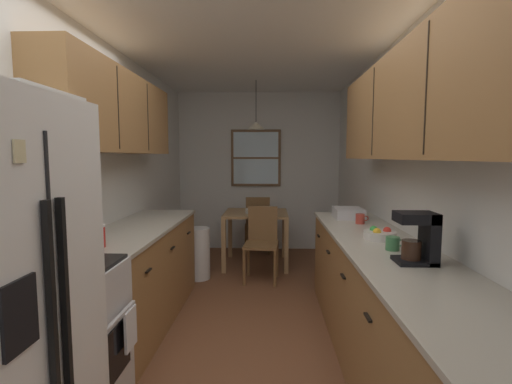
# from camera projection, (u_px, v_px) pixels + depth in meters

# --- Properties ---
(ground_plane) EXTENTS (12.00, 12.00, 0.00)m
(ground_plane) POSITION_uv_depth(u_px,v_px,m) (250.00, 316.00, 3.51)
(ground_plane) COLOR brown
(wall_left) EXTENTS (0.10, 9.00, 2.55)m
(wall_left) POSITION_uv_depth(u_px,v_px,m) (107.00, 183.00, 3.44)
(wall_left) COLOR silver
(wall_left) RESTS_ON ground
(wall_right) EXTENTS (0.10, 9.00, 2.55)m
(wall_right) POSITION_uv_depth(u_px,v_px,m) (398.00, 184.00, 3.33)
(wall_right) COLOR silver
(wall_right) RESTS_ON ground
(wall_back) EXTENTS (4.40, 0.10, 2.55)m
(wall_back) POSITION_uv_depth(u_px,v_px,m) (259.00, 172.00, 6.02)
(wall_back) COLOR silver
(wall_back) RESTS_ON ground
(ceiling_slab) EXTENTS (4.40, 9.00, 0.08)m
(ceiling_slab) POSITION_uv_depth(u_px,v_px,m) (250.00, 36.00, 3.26)
(ceiling_slab) COLOR white
(stove_range) EXTENTS (0.66, 0.59, 1.10)m
(stove_range) POSITION_uv_depth(u_px,v_px,m) (58.00, 345.00, 2.05)
(stove_range) COLOR silver
(stove_range) RESTS_ON ground
(microwave_over_range) EXTENTS (0.39, 0.59, 0.34)m
(microwave_over_range) POSITION_uv_depth(u_px,v_px,m) (25.00, 122.00, 1.93)
(microwave_over_range) COLOR white
(counter_left) EXTENTS (0.64, 1.99, 0.90)m
(counter_left) POSITION_uv_depth(u_px,v_px,m) (139.00, 275.00, 3.33)
(counter_left) COLOR olive
(counter_left) RESTS_ON ground
(upper_cabinets_left) EXTENTS (0.33, 2.07, 0.68)m
(upper_cabinets_left) POSITION_uv_depth(u_px,v_px,m) (116.00, 113.00, 3.15)
(upper_cabinets_left) COLOR olive
(counter_right) EXTENTS (0.64, 3.26, 0.90)m
(counter_right) POSITION_uv_depth(u_px,v_px,m) (388.00, 312.00, 2.53)
(counter_right) COLOR olive
(counter_right) RESTS_ON ground
(upper_cabinets_right) EXTENTS (0.33, 2.94, 0.72)m
(upper_cabinets_right) POSITION_uv_depth(u_px,v_px,m) (420.00, 103.00, 2.34)
(upper_cabinets_right) COLOR olive
(dining_table) EXTENTS (0.87, 0.83, 0.75)m
(dining_table) POSITION_uv_depth(u_px,v_px,m) (256.00, 221.00, 5.12)
(dining_table) COLOR #A87F51
(dining_table) RESTS_ON ground
(dining_chair_near) EXTENTS (0.43, 0.43, 0.90)m
(dining_chair_near) POSITION_uv_depth(u_px,v_px,m) (262.00, 240.00, 4.51)
(dining_chair_near) COLOR brown
(dining_chair_near) RESTS_ON ground
(dining_chair_far) EXTENTS (0.40, 0.40, 0.90)m
(dining_chair_far) POSITION_uv_depth(u_px,v_px,m) (258.00, 222.00, 5.75)
(dining_chair_far) COLOR brown
(dining_chair_far) RESTS_ON ground
(pendant_light) EXTENTS (0.24, 0.24, 0.66)m
(pendant_light) POSITION_uv_depth(u_px,v_px,m) (256.00, 126.00, 4.99)
(pendant_light) COLOR black
(back_window) EXTENTS (0.80, 0.05, 0.91)m
(back_window) POSITION_uv_depth(u_px,v_px,m) (256.00, 158.00, 5.93)
(back_window) COLOR brown
(trash_bin) EXTENTS (0.28, 0.28, 0.64)m
(trash_bin) POSITION_uv_depth(u_px,v_px,m) (199.00, 253.00, 4.56)
(trash_bin) COLOR white
(trash_bin) RESTS_ON ground
(storage_canister) EXTENTS (0.12, 0.12, 0.16)m
(storage_canister) POSITION_uv_depth(u_px,v_px,m) (96.00, 236.00, 2.50)
(storage_canister) COLOR red
(storage_canister) RESTS_ON counter_left
(dish_towel) EXTENTS (0.02, 0.16, 0.24)m
(dish_towel) POSITION_uv_depth(u_px,v_px,m) (131.00, 329.00, 2.18)
(dish_towel) COLOR white
(coffee_maker) EXTENTS (0.22, 0.18, 0.30)m
(coffee_maker) POSITION_uv_depth(u_px,v_px,m) (420.00, 237.00, 2.12)
(coffee_maker) COLOR black
(coffee_maker) RESTS_ON counter_right
(mug_by_coffeemaker) EXTENTS (0.13, 0.09, 0.09)m
(mug_by_coffeemaker) POSITION_uv_depth(u_px,v_px,m) (393.00, 243.00, 2.43)
(mug_by_coffeemaker) COLOR #3F7F4C
(mug_by_coffeemaker) RESTS_ON counter_right
(mug_spare) EXTENTS (0.12, 0.08, 0.09)m
(mug_spare) POSITION_uv_depth(u_px,v_px,m) (360.00, 219.00, 3.39)
(mug_spare) COLOR #BF3F33
(mug_spare) RESTS_ON counter_right
(fruit_bowl) EXTENTS (0.24, 0.24, 0.09)m
(fruit_bowl) POSITION_uv_depth(u_px,v_px,m) (380.00, 234.00, 2.75)
(fruit_bowl) COLOR silver
(fruit_bowl) RESTS_ON counter_right
(dish_rack) EXTENTS (0.28, 0.34, 0.10)m
(dish_rack) POSITION_uv_depth(u_px,v_px,m) (348.00, 213.00, 3.71)
(dish_rack) COLOR silver
(dish_rack) RESTS_ON counter_right
(table_serving_bowl) EXTENTS (0.19, 0.19, 0.06)m
(table_serving_bowl) POSITION_uv_depth(u_px,v_px,m) (252.00, 211.00, 5.01)
(table_serving_bowl) COLOR silver
(table_serving_bowl) RESTS_ON dining_table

